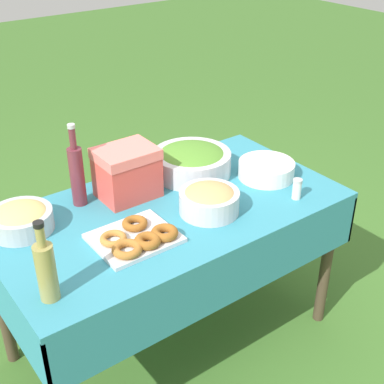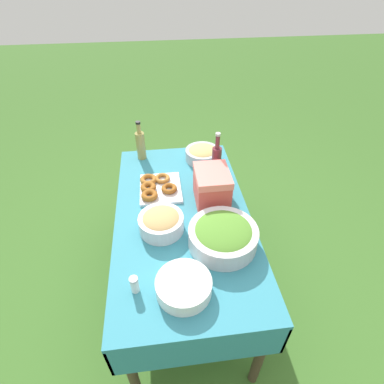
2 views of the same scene
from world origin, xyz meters
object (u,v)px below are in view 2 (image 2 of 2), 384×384
at_px(donut_platter, 157,187).
at_px(bread_bowl, 161,222).
at_px(wine_bottle, 216,164).
at_px(pasta_bowl, 202,153).
at_px(olive_oil_bottle, 141,144).
at_px(cooler_box, 212,187).
at_px(salad_bowl, 223,235).
at_px(plate_stack, 184,286).

xyz_separation_m(donut_platter, bread_bowl, (-0.34, -0.01, 0.03)).
height_order(wine_bottle, bread_bowl, wine_bottle).
xyz_separation_m(pasta_bowl, bread_bowl, (-0.63, 0.31, 0.01)).
xyz_separation_m(olive_oil_bottle, wine_bottle, (-0.33, -0.46, 0.03)).
bearing_deg(wine_bottle, bread_bowl, 136.58).
bearing_deg(cooler_box, salad_bowl, -179.96).
relative_size(wine_bottle, cooler_box, 1.46).
relative_size(olive_oil_bottle, bread_bowl, 1.19).
xyz_separation_m(plate_stack, wine_bottle, (0.76, -0.28, 0.10)).
height_order(salad_bowl, donut_platter, salad_bowl).
relative_size(pasta_bowl, bread_bowl, 1.00).
relative_size(bread_bowl, cooler_box, 1.01).
bearing_deg(salad_bowl, cooler_box, 0.04).
bearing_deg(pasta_bowl, bread_bowl, 153.74).
bearing_deg(wine_bottle, plate_stack, 159.75).
distance_m(plate_stack, wine_bottle, 0.81).
height_order(olive_oil_bottle, cooler_box, olive_oil_bottle).
bearing_deg(olive_oil_bottle, donut_platter, -165.71).
height_order(salad_bowl, cooler_box, cooler_box).
bearing_deg(cooler_box, donut_platter, 64.54).
bearing_deg(pasta_bowl, salad_bowl, 178.87).
relative_size(plate_stack, olive_oil_bottle, 0.87).
xyz_separation_m(donut_platter, cooler_box, (-0.15, -0.31, 0.09)).
height_order(pasta_bowl, bread_bowl, bread_bowl).
relative_size(pasta_bowl, plate_stack, 0.97).
xyz_separation_m(plate_stack, bread_bowl, (0.38, 0.08, 0.02)).
bearing_deg(donut_platter, wine_bottle, -83.57).
xyz_separation_m(wine_bottle, cooler_box, (-0.19, 0.06, -0.03)).
bearing_deg(pasta_bowl, plate_stack, 166.95).
height_order(pasta_bowl, wine_bottle, wine_bottle).
xyz_separation_m(salad_bowl, olive_oil_bottle, (0.84, 0.40, 0.05)).
distance_m(pasta_bowl, donut_platter, 0.44).
xyz_separation_m(salad_bowl, cooler_box, (0.33, 0.00, 0.04)).
xyz_separation_m(salad_bowl, bread_bowl, (0.14, 0.30, -0.01)).
bearing_deg(donut_platter, cooler_box, -115.46).
bearing_deg(salad_bowl, donut_platter, 33.18).
bearing_deg(salad_bowl, plate_stack, 137.78).
height_order(pasta_bowl, olive_oil_bottle, olive_oil_bottle).
bearing_deg(donut_platter, salad_bowl, -146.82).
xyz_separation_m(salad_bowl, pasta_bowl, (0.77, -0.02, -0.01)).
height_order(pasta_bowl, plate_stack, pasta_bowl).
relative_size(pasta_bowl, cooler_box, 1.01).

